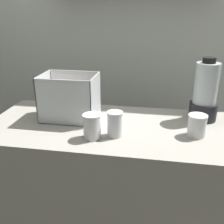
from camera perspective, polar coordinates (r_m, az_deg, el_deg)
counter at (r=1.71m, az=0.00°, el=-16.78°), size 1.40×0.64×0.90m
back_wall_unit at (r=2.12m, az=3.66°, el=14.85°), size 2.60×0.24×2.50m
carrot_display_bin at (r=1.57m, az=-8.96°, el=1.50°), size 0.31×0.23×0.26m
blender_pitcher at (r=1.59m, az=19.23°, el=3.61°), size 0.16×0.16×0.36m
juice_cup_orange_far_left at (r=1.32m, az=-4.29°, el=-3.44°), size 0.09×0.09×0.13m
juice_cup_pomegranate_left at (r=1.34m, az=0.62°, el=-2.74°), size 0.08×0.08×0.13m
juice_cup_mango_middle at (r=1.41m, az=17.67°, el=-2.97°), size 0.10×0.10×0.11m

